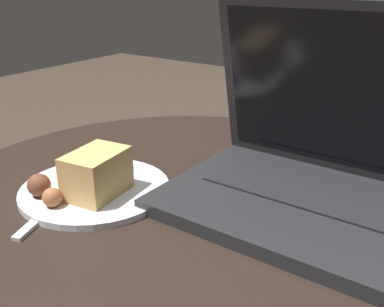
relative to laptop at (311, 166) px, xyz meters
name	(u,v)px	position (x,y,z in m)	size (l,w,h in m)	color
table	(188,268)	(-0.14, -0.08, -0.17)	(0.75, 0.75, 0.50)	black
laptop	(311,166)	(0.00, 0.00, 0.00)	(0.34, 0.25, 0.26)	#232326
beer_glass	(262,82)	(-0.15, 0.14, 0.07)	(0.06, 0.06, 0.23)	#C6701E
snack_plate	(93,181)	(-0.25, -0.15, -0.03)	(0.21, 0.21, 0.07)	silver
fork	(63,197)	(-0.28, -0.18, -0.05)	(0.08, 0.18, 0.00)	silver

